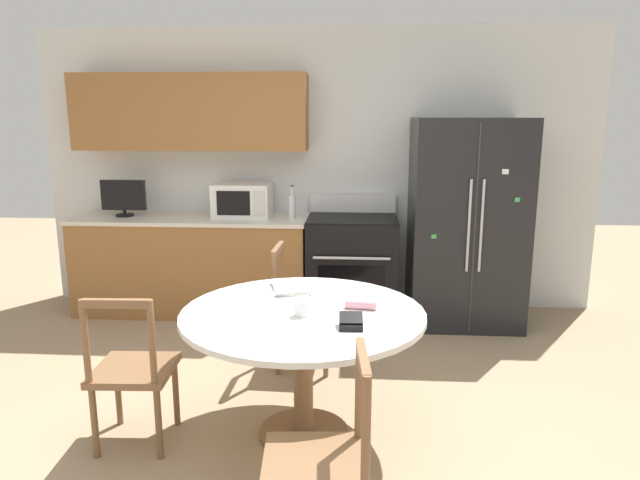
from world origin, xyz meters
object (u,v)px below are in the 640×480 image
(refrigerator, at_px, (466,223))
(oven_range, at_px, (352,266))
(countertop_tv, at_px, (124,197))
(candle_glass, at_px, (301,309))
(wallet, at_px, (351,323))
(counter_bottle, at_px, (292,206))
(dining_chair_near, at_px, (322,463))
(dining_chair_far, at_px, (300,309))
(microwave, at_px, (243,200))
(dining_chair_left, at_px, (133,371))

(refrigerator, relative_size, oven_range, 1.66)
(countertop_tv, distance_m, candle_glass, 2.86)
(candle_glass, distance_m, wallet, 0.31)
(counter_bottle, distance_m, wallet, 2.36)
(dining_chair_near, bearing_deg, dining_chair_far, 4.29)
(counter_bottle, xyz_separation_m, dining_chair_near, (0.46, -2.97, -0.58))
(microwave, xyz_separation_m, counter_bottle, (0.46, -0.09, -0.04))
(oven_range, height_order, microwave, microwave)
(countertop_tv, xyz_separation_m, candle_glass, (1.86, -2.15, -0.29))
(dining_chair_near, distance_m, wallet, 0.78)
(countertop_tv, relative_size, dining_chair_far, 0.45)
(microwave, bearing_deg, dining_chair_left, -94.17)
(countertop_tv, bearing_deg, wallet, -47.40)
(wallet, bearing_deg, dining_chair_left, 176.16)
(counter_bottle, bearing_deg, candle_glass, -82.04)
(counter_bottle, bearing_deg, oven_range, 0.30)
(oven_range, height_order, counter_bottle, counter_bottle)
(oven_range, relative_size, counter_bottle, 3.57)
(countertop_tv, bearing_deg, oven_range, -0.70)
(dining_chair_near, bearing_deg, candle_glass, 6.86)
(wallet, bearing_deg, candle_glass, 149.29)
(countertop_tv, distance_m, wallet, 3.16)
(oven_range, height_order, dining_chair_left, oven_range)
(microwave, height_order, counter_bottle, microwave)
(counter_bottle, relative_size, dining_chair_left, 0.34)
(microwave, bearing_deg, countertop_tv, -177.05)
(refrigerator, relative_size, counter_bottle, 5.92)
(oven_range, relative_size, candle_glass, 13.16)
(oven_range, bearing_deg, refrigerator, -3.73)
(dining_chair_left, bearing_deg, counter_bottle, 71.22)
(dining_chair_near, distance_m, candle_glass, 0.94)
(countertop_tv, relative_size, dining_chair_left, 0.45)
(counter_bottle, xyz_separation_m, dining_chair_far, (0.19, -1.12, -0.58))
(refrigerator, bearing_deg, dining_chair_left, -135.29)
(dining_chair_far, bearing_deg, refrigerator, 129.80)
(dining_chair_near, bearing_deg, counter_bottle, 4.62)
(oven_range, relative_size, wallet, 8.27)
(refrigerator, xyz_separation_m, candle_glass, (-1.24, -2.06, -0.11))
(countertop_tv, height_order, dining_chair_far, countertop_tv)
(oven_range, distance_m, candle_glass, 2.16)
(microwave, relative_size, counter_bottle, 1.69)
(dining_chair_near, xyz_separation_m, dining_chair_left, (-1.09, 0.77, 0.00))
(counter_bottle, distance_m, dining_chair_far, 1.27)
(refrigerator, height_order, countertop_tv, refrigerator)
(microwave, distance_m, dining_chair_left, 2.38)
(refrigerator, distance_m, dining_chair_left, 3.08)
(dining_chair_near, bearing_deg, wallet, -12.64)
(dining_chair_left, bearing_deg, oven_range, 59.19)
(dining_chair_far, xyz_separation_m, dining_chair_left, (-0.81, -1.09, 0.00))
(countertop_tv, relative_size, dining_chair_near, 0.45)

